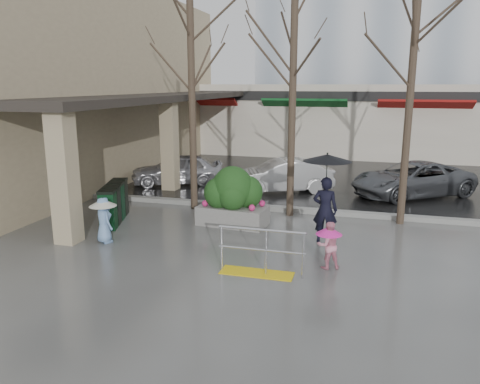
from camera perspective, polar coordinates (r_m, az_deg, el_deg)
The scene contains 20 objects.
ground at distance 11.75m, azimuth -2.76°, elevation -7.02°, with size 120.00×120.00×0.00m, color #51514F.
street_asphalt at distance 32.90m, azimuth 9.45°, elevation 5.84°, with size 120.00×36.00×0.01m, color black.
curb at distance 15.40m, azimuth 1.92°, elevation -1.84°, with size 120.00×0.30×0.15m, color gray.
near_building at distance 22.31m, azimuth -18.93°, elevation 12.29°, with size 6.00×18.00×8.00m, color tan.
canopy_slab at distance 20.26m, azimuth -8.78°, elevation 11.75°, with size 2.80×18.00×0.25m, color #2D2823.
pillar_front at distance 12.63m, azimuth -20.65°, elevation 1.80°, with size 0.55×0.55×3.50m, color tan.
pillar_back at distance 18.20m, azimuth -8.57°, elevation 5.71°, with size 0.55×0.55×3.50m, color tan.
storefront_row at distance 28.54m, azimuth 12.72°, elevation 8.68°, with size 34.00×6.74×4.00m.
handrail at distance 10.19m, azimuth 2.41°, elevation -7.98°, with size 1.90×0.50×1.03m.
tree_west at distance 15.15m, azimuth -6.01°, elevation 16.97°, with size 3.20×3.20×6.80m.
tree_midwest at distance 14.31m, azimuth 6.59°, elevation 17.79°, with size 3.20×3.20×7.00m.
tree_mideast at distance 14.13m, azimuth 20.40°, elevation 15.63°, with size 3.20×3.20×6.50m.
woman at distance 12.12m, azimuth 10.43°, elevation 0.19°, with size 1.24×1.24×2.36m.
child_pink at distance 10.60m, azimuth 10.75°, elevation -6.00°, with size 0.64×0.59×1.08m.
child_blue at distance 12.56m, azimuth -16.30°, elevation -2.79°, with size 0.71×0.71×1.20m.
planter at distance 13.57m, azimuth -0.85°, elevation -0.61°, with size 2.07×1.21×1.73m.
news_boxes at distance 14.42m, azimuth -15.08°, elevation -1.29°, with size 1.06×2.08×1.14m.
car_a at distance 19.28m, azimuth -7.64°, elevation 2.77°, with size 1.49×3.70×1.26m, color #A7A6AA.
car_b at distance 17.80m, azimuth 5.09°, elevation 1.98°, with size 1.33×3.82×1.26m, color silver.
car_c at distance 18.23m, azimuth 20.23°, elevation 1.48°, with size 2.09×4.53×1.26m, color #595C60.
Camera 1 is at (3.52, -10.47, 4.03)m, focal length 35.00 mm.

